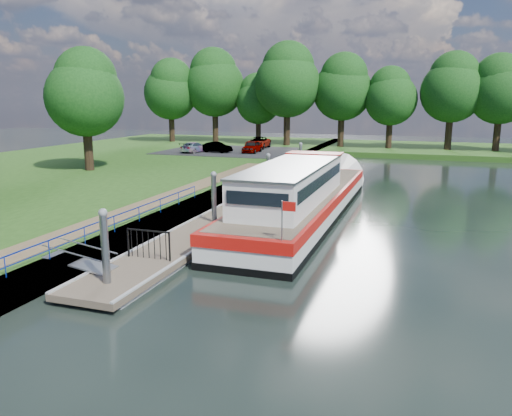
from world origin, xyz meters
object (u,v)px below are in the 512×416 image
(pontoon, at_px, (245,208))
(car_c, at_px, (195,147))
(car_b, at_px, (217,147))
(barge, at_px, (305,197))
(car_a, at_px, (252,147))
(car_d, at_px, (258,143))

(pontoon, height_order, car_c, car_c)
(car_b, distance_m, car_c, 2.41)
(car_c, bearing_deg, pontoon, 132.47)
(barge, bearing_deg, pontoon, 179.70)
(car_a, bearing_deg, car_d, 99.73)
(car_b, height_order, car_c, car_b)
(barge, relative_size, car_a, 5.76)
(car_a, relative_size, car_c, 0.96)
(car_b, relative_size, car_d, 0.72)
(pontoon, xyz_separation_m, car_a, (-7.83, 23.83, 1.28))
(car_b, bearing_deg, barge, -136.06)
(car_c, bearing_deg, car_d, -116.77)
(car_c, bearing_deg, car_b, -154.36)
(pontoon, bearing_deg, car_c, 122.04)
(car_b, bearing_deg, car_d, -13.87)
(car_b, bearing_deg, pontoon, -142.82)
(car_c, xyz_separation_m, car_d, (5.01, 6.60, 0.10))
(barge, xyz_separation_m, car_d, (-12.36, 28.63, 0.40))
(pontoon, bearing_deg, car_d, 107.04)
(barge, relative_size, car_b, 6.25)
(pontoon, bearing_deg, barge, -0.30)
(pontoon, distance_m, car_b, 25.40)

